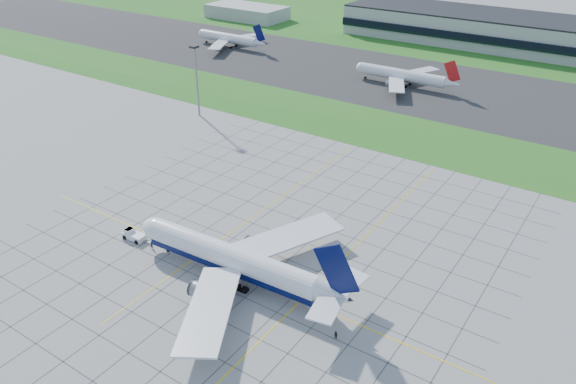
% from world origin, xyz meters
% --- Properties ---
extents(ground, '(1400.00, 1400.00, 0.00)m').
position_xyz_m(ground, '(0.00, 0.00, 0.00)').
color(ground, '#969691').
rests_on(ground, ground).
extents(grass_median, '(700.00, 35.00, 0.04)m').
position_xyz_m(grass_median, '(0.00, 90.00, 0.02)').
color(grass_median, '#246C1E').
rests_on(grass_median, ground).
extents(asphalt_taxiway, '(700.00, 75.00, 0.04)m').
position_xyz_m(asphalt_taxiway, '(0.00, 145.00, 0.03)').
color(asphalt_taxiway, '#383838').
rests_on(asphalt_taxiway, ground).
extents(grass_far, '(700.00, 145.00, 0.04)m').
position_xyz_m(grass_far, '(0.00, 255.00, 0.02)').
color(grass_far, '#246C1E').
rests_on(grass_far, ground).
extents(apron_markings, '(120.00, 130.00, 0.03)m').
position_xyz_m(apron_markings, '(0.43, 11.09, 0.02)').
color(apron_markings, '#474744').
rests_on(apron_markings, ground).
extents(service_block, '(50.00, 25.00, 8.00)m').
position_xyz_m(service_block, '(-160.00, 210.00, 4.00)').
color(service_block, '#B7B7B2').
rests_on(service_block, ground).
extents(light_mast, '(2.50, 2.50, 25.60)m').
position_xyz_m(light_mast, '(-70.00, 65.00, 16.18)').
color(light_mast, gray).
rests_on(light_mast, ground).
extents(airliner, '(54.73, 55.38, 17.22)m').
position_xyz_m(airliner, '(1.97, -3.89, 4.71)').
color(airliner, white).
rests_on(airliner, ground).
extents(pushback_tug, '(8.59, 3.23, 2.37)m').
position_xyz_m(pushback_tug, '(-27.56, -5.53, 1.06)').
color(pushback_tug, white).
rests_on(pushback_tug, ground).
extents(crew_near, '(0.78, 0.73, 1.79)m').
position_xyz_m(crew_near, '(-21.10, -5.85, 0.89)').
color(crew_near, black).
rests_on(crew_near, ground).
extents(crew_far, '(1.09, 1.03, 1.78)m').
position_xyz_m(crew_far, '(29.32, -7.93, 0.89)').
color(crew_far, black).
rests_on(crew_far, ground).
extents(distant_jet_0, '(41.18, 42.66, 14.08)m').
position_xyz_m(distant_jet_0, '(-123.71, 148.53, 4.49)').
color(distant_jet_0, white).
rests_on(distant_jet_0, ground).
extents(distant_jet_1, '(43.64, 42.66, 14.08)m').
position_xyz_m(distant_jet_1, '(-22.46, 139.00, 4.49)').
color(distant_jet_1, white).
rests_on(distant_jet_1, ground).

